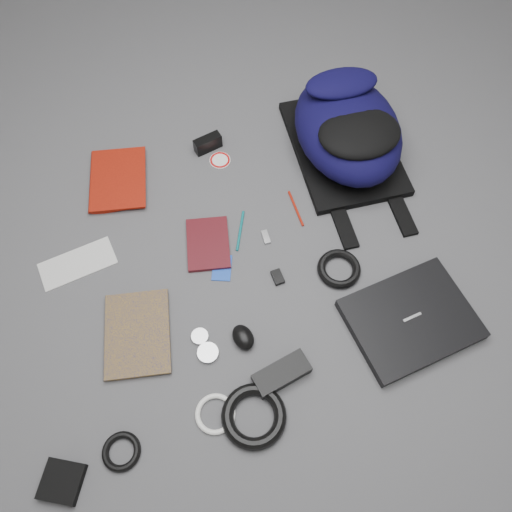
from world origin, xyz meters
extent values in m
plane|color=#4F4F51|center=(0.00, 0.00, 0.00)|extent=(4.00, 4.00, 0.00)
cube|color=black|center=(0.36, -0.29, 0.02)|extent=(0.37, 0.31, 0.03)
imported|color=maroon|center=(-0.45, 0.39, 0.01)|extent=(0.21, 0.26, 0.03)
imported|color=#B98A0D|center=(-0.46, -0.14, 0.01)|extent=(0.20, 0.26, 0.02)
cube|color=silver|center=(-0.51, 0.11, 0.00)|extent=(0.23, 0.14, 0.00)
cube|color=#3D0B10|center=(-0.13, 0.08, 0.01)|extent=(0.15, 0.19, 0.01)
cube|color=black|center=(-0.05, 0.44, 0.03)|extent=(0.10, 0.06, 0.05)
cylinder|color=white|center=(-0.03, 0.38, 0.00)|extent=(0.07, 0.07, 0.00)
cylinder|color=#0C6B70|center=(-0.02, 0.10, 0.00)|extent=(0.06, 0.13, 0.01)
cylinder|color=#A71C0C|center=(0.16, 0.14, 0.00)|extent=(0.02, 0.13, 0.01)
cube|color=blue|center=(-0.10, 0.00, 0.00)|extent=(0.08, 0.10, 0.00)
cube|color=black|center=(-0.16, 0.05, 0.00)|extent=(0.02, 0.05, 0.01)
cube|color=#A3A3A5|center=(0.05, 0.06, 0.00)|extent=(0.02, 0.05, 0.01)
cube|color=black|center=(0.05, -0.08, 0.01)|extent=(0.03, 0.05, 0.01)
ellipsoid|color=black|center=(-0.09, -0.23, 0.02)|extent=(0.07, 0.09, 0.04)
cylinder|color=#A7A6A9|center=(-0.21, -0.20, 0.01)|extent=(0.06, 0.06, 0.01)
cylinder|color=#AFAFB1|center=(-0.19, -0.25, 0.01)|extent=(0.06, 0.06, 0.01)
torus|color=black|center=(0.22, -0.10, 0.01)|extent=(0.16, 0.16, 0.02)
cube|color=black|center=(-0.02, -0.35, 0.02)|extent=(0.16, 0.10, 0.04)
torus|color=black|center=(-0.12, -0.44, 0.02)|extent=(0.22, 0.22, 0.03)
cube|color=black|center=(-0.59, -0.47, 0.01)|extent=(0.12, 0.12, 0.02)
torus|color=black|center=(-0.45, -0.44, 0.01)|extent=(0.12, 0.12, 0.02)
torus|color=white|center=(-0.21, -0.41, 0.01)|extent=(0.12, 0.12, 0.01)
camera|label=1|loc=(-0.16, -0.66, 1.31)|focal=35.00mm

